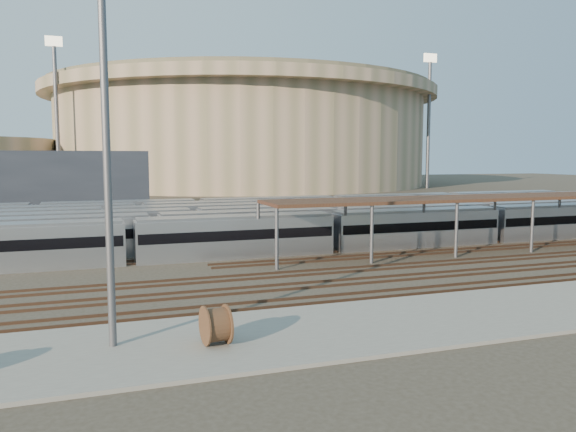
{
  "coord_description": "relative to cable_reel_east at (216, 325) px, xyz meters",
  "views": [
    {
      "loc": [
        -21.78,
        -41.39,
        9.12
      ],
      "look_at": [
        -3.34,
        12.0,
        3.16
      ],
      "focal_mm": 35.0,
      "sensor_mm": 36.0,
      "label": 1
    }
  ],
  "objects": [
    {
      "name": "empty_tracks",
      "position": [
        16.54,
        10.67,
        -1.06
      ],
      "size": [
        170.0,
        9.62,
        0.18
      ],
      "color": "#4C3323",
      "rests_on": "ground"
    },
    {
      "name": "service_building",
      "position": [
        -18.46,
        70.67,
        3.85
      ],
      "size": [
        42.0,
        20.0,
        10.0
      ],
      "primitive_type": "cube",
      "color": "#1E232D",
      "rests_on": "ground"
    },
    {
      "name": "apron",
      "position": [
        11.54,
        0.67,
        -1.05
      ],
      "size": [
        50.0,
        9.0,
        0.2
      ],
      "primitive_type": "cube",
      "color": "gray",
      "rests_on": "ground"
    },
    {
      "name": "floodlight_3",
      "position": [
        6.54,
        175.67,
        19.5
      ],
      "size": [
        4.0,
        1.0,
        38.4
      ],
      "color": "#5B5B60",
      "rests_on": "ground"
    },
    {
      "name": "cable_reel_east",
      "position": [
        0.0,
        0.0,
        0.0
      ],
      "size": [
        1.24,
        2.0,
        1.9
      ],
      "primitive_type": "cylinder",
      "rotation": [
        0.0,
        1.57,
        0.1
      ],
      "color": "#523021",
      "rests_on": "apron"
    },
    {
      "name": "floodlight_2",
      "position": [
        86.54,
        115.67,
        19.5
      ],
      "size": [
        4.0,
        1.0,
        38.4
      ],
      "color": "#5B5B60",
      "rests_on": "ground"
    },
    {
      "name": "floodlight_0",
      "position": [
        -13.46,
        125.67,
        19.5
      ],
      "size": [
        4.0,
        1.0,
        38.4
      ],
      "color": "#5B5B60",
      "rests_on": "ground"
    },
    {
      "name": "inspection_shed",
      "position": [
        38.54,
        19.67,
        3.83
      ],
      "size": [
        60.3,
        6.0,
        5.3
      ],
      "color": "#5B5B60",
      "rests_on": "ground"
    },
    {
      "name": "yard_light_pole",
      "position": [
        -4.67,
        1.4,
        9.0
      ],
      "size": [
        0.81,
        0.36,
        19.74
      ],
      "color": "#5B5B60",
      "rests_on": "apron"
    },
    {
      "name": "stadium",
      "position": [
        41.54,
        155.67,
        15.32
      ],
      "size": [
        124.0,
        124.0,
        32.5
      ],
      "color": "tan",
      "rests_on": "ground"
    },
    {
      "name": "subway_trains",
      "position": [
        16.37,
        34.17,
        0.65
      ],
      "size": [
        128.24,
        23.9,
        3.6
      ],
      "color": "#A5A6AA",
      "rests_on": "ground"
    },
    {
      "name": "ground",
      "position": [
        16.54,
        15.67,
        -1.15
      ],
      "size": [
        420.0,
        420.0,
        0.0
      ],
      "primitive_type": "plane",
      "color": "#383026",
      "rests_on": "ground"
    }
  ]
}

